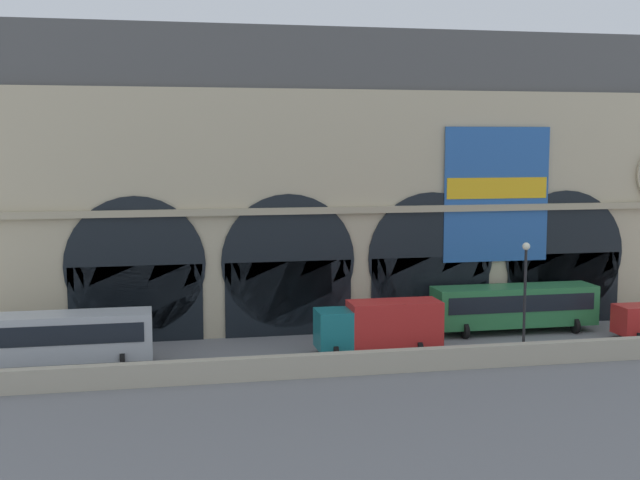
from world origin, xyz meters
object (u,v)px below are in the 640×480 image
object	(u,v)px
street_lamp_quayside	(525,286)
bus_west	(51,337)
bus_mideast	(514,306)
box_truck_center	(380,325)

from	to	relation	value
street_lamp_quayside	bus_west	bearing A→B (deg)	172.14
bus_west	bus_mideast	size ratio (longest dim) A/B	1.00
box_truck_center	bus_mideast	bearing A→B (deg)	19.11
bus_west	box_truck_center	world-z (taller)	box_truck_center
box_truck_center	street_lamp_quayside	world-z (taller)	street_lamp_quayside
bus_mideast	street_lamp_quayside	xyz separation A→B (m)	(-2.59, -6.97, 2.63)
bus_west	street_lamp_quayside	world-z (taller)	street_lamp_quayside
bus_west	box_truck_center	bearing A→B (deg)	-0.72
bus_west	bus_mideast	xyz separation A→B (m)	(29.10, 3.31, 0.00)
street_lamp_quayside	bus_mideast	bearing A→B (deg)	69.60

